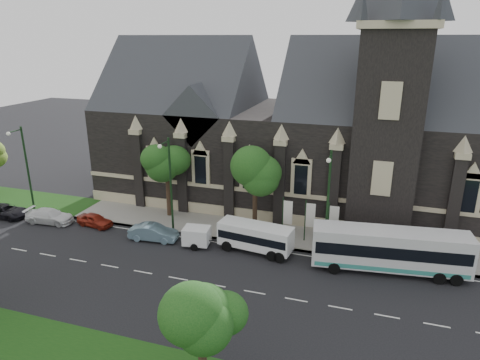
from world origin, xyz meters
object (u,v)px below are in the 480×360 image
at_px(street_lamp_far, 25,165).
at_px(shuttle_bus, 256,236).
at_px(car_far_black, 6,211).
at_px(tour_coach, 390,249).
at_px(sedan, 154,233).
at_px(car_far_red, 95,220).
at_px(box_trailer, 197,236).
at_px(street_lamp_mid, 170,181).
at_px(car_far_white, 50,216).
at_px(tree_park_east, 206,315).
at_px(banner_flag_center, 309,217).
at_px(banner_flag_right, 332,220).
at_px(tree_walk_left, 169,162).
at_px(banner_flag_left, 286,215).
at_px(street_lamp_near, 328,198).
at_px(tree_walk_right, 258,169).

bearing_deg(street_lamp_far, shuttle_bus, -2.63).
bearing_deg(car_far_black, tour_coach, -89.44).
bearing_deg(sedan, car_far_red, 76.63).
xyz_separation_m(shuttle_bus, box_trailer, (-5.12, -0.65, -0.43)).
distance_m(tour_coach, car_far_black, 36.65).
bearing_deg(street_lamp_mid, car_far_white, -172.58).
height_order(tree_park_east, tour_coach, tree_park_east).
height_order(tour_coach, shuttle_bus, tour_coach).
xyz_separation_m(tree_park_east, street_lamp_mid, (-10.18, 16.42, 0.49)).
height_order(banner_flag_center, sedan, banner_flag_center).
distance_m(box_trailer, car_far_white, 15.67).
bearing_deg(tree_park_east, banner_flag_center, 83.43).
bearing_deg(shuttle_bus, box_trailer, -165.73).
relative_size(street_lamp_mid, banner_flag_right, 2.25).
xyz_separation_m(street_lamp_mid, car_far_white, (-12.41, -1.62, -4.43)).
xyz_separation_m(tree_walk_left, banner_flag_right, (16.08, -1.70, -3.35)).
bearing_deg(banner_flag_left, car_far_white, -171.18).
bearing_deg(banner_flag_left, banner_flag_right, 0.00).
bearing_deg(street_lamp_near, car_far_black, -176.70).
bearing_deg(box_trailer, street_lamp_near, 2.19).
bearing_deg(sedan, banner_flag_right, -81.73).
bearing_deg(box_trailer, shuttle_bus, 0.08).
distance_m(tree_walk_right, street_lamp_near, 7.72).
relative_size(street_lamp_near, street_lamp_far, 1.00).
bearing_deg(street_lamp_far, street_lamp_near, 0.00).
relative_size(box_trailer, sedan, 0.75).
height_order(tree_walk_right, tour_coach, tree_walk_right).
bearing_deg(banner_flag_center, car_far_red, -171.90).
distance_m(tree_walk_right, street_lamp_mid, 8.10).
height_order(tour_coach, car_far_white, tour_coach).
xyz_separation_m(shuttle_bus, car_far_red, (-16.10, 0.18, -0.79)).
bearing_deg(tree_walk_left, tour_coach, -12.65).
xyz_separation_m(tree_walk_right, shuttle_bus, (1.16, -4.74, -4.40)).
height_order(tree_park_east, banner_flag_center, tree_park_east).
height_order(car_far_red, car_far_black, car_far_black).
relative_size(tree_walk_left, car_far_white, 1.62).
bearing_deg(banner_flag_center, tour_coach, -23.76).
relative_size(banner_flag_right, box_trailer, 1.21).
distance_m(street_lamp_near, sedan, 15.64).
bearing_deg(sedan, street_lamp_near, -88.55).
xyz_separation_m(car_far_red, car_far_white, (-4.68, -0.67, 0.07)).
xyz_separation_m(street_lamp_near, banner_flag_left, (-3.71, 1.91, -2.73)).
height_order(street_lamp_far, tour_coach, street_lamp_far).
bearing_deg(car_far_red, sedan, -90.30).
distance_m(tree_walk_right, tree_walk_left, 9.01).
distance_m(tree_walk_right, street_lamp_far, 23.50).
relative_size(banner_flag_left, car_far_white, 0.85).
relative_size(tree_walk_left, box_trailer, 2.30).
bearing_deg(tree_park_east, car_far_white, 146.76).
height_order(street_lamp_far, car_far_black, street_lamp_far).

